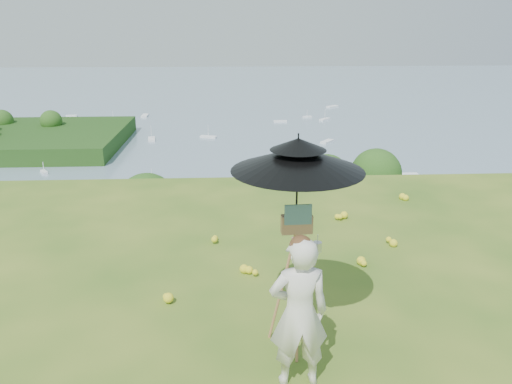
{
  "coord_description": "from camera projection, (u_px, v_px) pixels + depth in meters",
  "views": [
    {
      "loc": [
        -0.05,
        -4.13,
        3.41
      ],
      "look_at": [
        0.32,
        2.97,
        1.0
      ],
      "focal_mm": 35.0,
      "sensor_mm": 36.0,
      "label": 1
    }
  ],
  "objects": [
    {
      "name": "ground",
      "position": [
        240.0,
        381.0,
        5.0
      ],
      "size": [
        14.0,
        14.0,
        0.0
      ],
      "primitive_type": "plane",
      "color": "#38621C",
      "rests_on": "ground"
    },
    {
      "name": "forest_slope",
      "position": [
        235.0,
        382.0,
        47.42
      ],
      "size": [
        140.0,
        56.0,
        22.0
      ],
      "primitive_type": "cube",
      "color": "#193C10",
      "rests_on": "bay_water"
    },
    {
      "name": "shoreline_tier",
      "position": [
        233.0,
        260.0,
        87.5
      ],
      "size": [
        170.0,
        28.0,
        8.0
      ],
      "primitive_type": "cube",
      "color": "#6C6556",
      "rests_on": "bay_water"
    },
    {
      "name": "bay_water",
      "position": [
        230.0,
        104.0,
        242.89
      ],
      "size": [
        700.0,
        700.0,
        0.0
      ],
      "primitive_type": "plane",
      "color": "slate",
      "rests_on": "ground"
    },
    {
      "name": "slope_trees",
      "position": [
        233.0,
        248.0,
        42.92
      ],
      "size": [
        110.0,
        50.0,
        6.0
      ],
      "primitive_type": null,
      "color": "#204E17",
      "rests_on": "forest_slope"
    },
    {
      "name": "harbor_town",
      "position": [
        233.0,
        226.0,
        85.41
      ],
      "size": [
        110.0,
        22.0,
        5.0
      ],
      "primitive_type": null,
      "color": "silver",
      "rests_on": "shoreline_tier"
    },
    {
      "name": "moored_boats",
      "position": [
        194.0,
        139.0,
        167.46
      ],
      "size": [
        140.0,
        140.0,
        0.7
      ],
      "primitive_type": null,
      "color": "white",
      "rests_on": "bay_water"
    },
    {
      "name": "wildflowers",
      "position": [
        239.0,
        360.0,
        5.22
      ],
      "size": [
        10.0,
        10.5,
        0.12
      ],
      "primitive_type": null,
      "color": "yellow",
      "rests_on": "ground"
    },
    {
      "name": "painter",
      "position": [
        299.0,
        313.0,
        4.74
      ],
      "size": [
        0.6,
        0.41,
        1.58
      ],
      "primitive_type": "imported",
      "rotation": [
        0.0,
        0.0,
        3.2
      ],
      "color": "white",
      "rests_on": "ground"
    },
    {
      "name": "field_easel",
      "position": [
        295.0,
        277.0,
        5.3
      ],
      "size": [
        0.67,
        0.67,
        1.69
      ],
      "primitive_type": null,
      "rotation": [
        0.0,
        0.0,
        0.05
      ],
      "color": "#AB7147",
      "rests_on": "ground"
    },
    {
      "name": "sun_umbrella",
      "position": [
        297.0,
        183.0,
        5.0
      ],
      "size": [
        1.59,
        1.59,
        1.01
      ],
      "primitive_type": null,
      "rotation": [
        0.0,
        0.0,
        0.21
      ],
      "color": "black",
      "rests_on": "field_easel"
    },
    {
      "name": "painter_cap",
      "position": [
        301.0,
        242.0,
        4.5
      ],
      "size": [
        0.22,
        0.26,
        0.1
      ],
      "primitive_type": null,
      "rotation": [
        0.0,
        0.0,
        0.07
      ],
      "color": "#CB6F81",
      "rests_on": "painter"
    }
  ]
}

